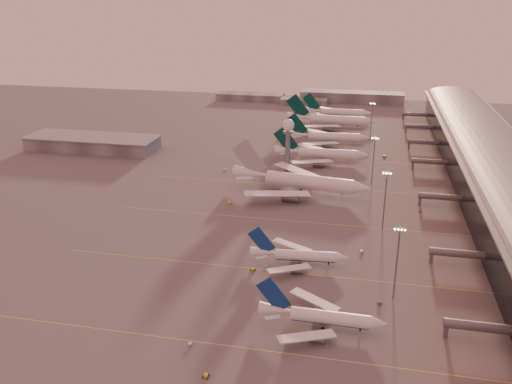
# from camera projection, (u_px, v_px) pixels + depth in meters

# --- Properties ---
(ground) EXTENTS (700.00, 700.00, 0.00)m
(ground) POSITION_uv_depth(u_px,v_px,m) (219.00, 279.00, 184.64)
(ground) COLOR #4D4B4B
(ground) RESTS_ON ground
(taxiway_markings) EXTENTS (180.00, 185.25, 0.02)m
(taxiway_markings) POSITION_uv_depth(u_px,v_px,m) (322.00, 222.00, 230.18)
(taxiway_markings) COLOR #DED24E
(taxiway_markings) RESTS_ON ground
(terminal) EXTENTS (57.00, 362.00, 23.04)m
(terminal) POSITION_uv_depth(u_px,v_px,m) (495.00, 172.00, 261.02)
(terminal) COLOR black
(terminal) RESTS_ON ground
(hangar) EXTENTS (82.00, 27.00, 8.50)m
(hangar) POSITION_uv_depth(u_px,v_px,m) (93.00, 143.00, 334.85)
(hangar) COLOR #5A5C61
(hangar) RESTS_ON ground
(radar_tower) EXTENTS (6.40, 6.40, 31.10)m
(radar_tower) POSITION_uv_depth(u_px,v_px,m) (288.00, 135.00, 286.45)
(radar_tower) COLOR slate
(radar_tower) RESTS_ON ground
(mast_a) EXTENTS (3.60, 0.56, 25.00)m
(mast_a) POSITION_uv_depth(u_px,v_px,m) (397.00, 260.00, 168.60)
(mast_a) COLOR slate
(mast_a) RESTS_ON ground
(mast_b) EXTENTS (3.60, 0.56, 25.00)m
(mast_b) POSITION_uv_depth(u_px,v_px,m) (385.00, 198.00, 219.63)
(mast_b) COLOR slate
(mast_b) RESTS_ON ground
(mast_c) EXTENTS (3.60, 0.56, 25.00)m
(mast_c) POSITION_uv_depth(u_px,v_px,m) (373.00, 158.00, 271.05)
(mast_c) COLOR slate
(mast_c) RESTS_ON ground
(mast_d) EXTENTS (3.60, 0.56, 25.00)m
(mast_d) POSITION_uv_depth(u_px,v_px,m) (371.00, 119.00, 353.99)
(mast_d) COLOR slate
(mast_d) RESTS_ON ground
(distant_horizon) EXTENTS (165.00, 37.50, 9.00)m
(distant_horizon) POSITION_uv_depth(u_px,v_px,m) (320.00, 97.00, 481.01)
(distant_horizon) COLOR #5A5C61
(distant_horizon) RESTS_ON ground
(narrowbody_near) EXTENTS (37.99, 30.35, 14.85)m
(narrowbody_near) POSITION_uv_depth(u_px,v_px,m) (321.00, 319.00, 157.27)
(narrowbody_near) COLOR white
(narrowbody_near) RESTS_ON ground
(narrowbody_mid) EXTENTS (35.98, 28.63, 14.06)m
(narrowbody_mid) POSITION_uv_depth(u_px,v_px,m) (299.00, 257.00, 194.11)
(narrowbody_mid) COLOR white
(narrowbody_mid) RESTS_ON ground
(widebody_white) EXTENTS (69.52, 55.31, 24.57)m
(widebody_white) POSITION_uv_depth(u_px,v_px,m) (300.00, 184.00, 263.12)
(widebody_white) COLOR white
(widebody_white) RESTS_ON ground
(greentail_a) EXTENTS (54.84, 44.26, 19.91)m
(greentail_a) POSITION_uv_depth(u_px,v_px,m) (321.00, 156.00, 311.70)
(greentail_a) COLOR white
(greentail_a) RESTS_ON ground
(greentail_b) EXTENTS (54.14, 43.60, 19.66)m
(greentail_b) POSITION_uv_depth(u_px,v_px,m) (328.00, 139.00, 347.74)
(greentail_b) COLOR white
(greentail_b) RESTS_ON ground
(greentail_c) EXTENTS (64.34, 51.96, 23.37)m
(greentail_c) POSITION_uv_depth(u_px,v_px,m) (331.00, 122.00, 389.69)
(greentail_c) COLOR white
(greentail_c) RESTS_ON ground
(greentail_d) EXTENTS (53.16, 42.92, 19.31)m
(greentail_d) POSITION_uv_depth(u_px,v_px,m) (337.00, 114.00, 418.65)
(greentail_d) COLOR white
(greentail_d) RESTS_ON ground
(gsv_truck_a) EXTENTS (4.93, 2.55, 1.89)m
(gsv_truck_a) POSITION_uv_depth(u_px,v_px,m) (191.00, 343.00, 149.81)
(gsv_truck_a) COLOR silver
(gsv_truck_a) RESTS_ON ground
(gsv_tug_near) EXTENTS (2.08, 3.42, 0.97)m
(gsv_tug_near) POSITION_uv_depth(u_px,v_px,m) (206.00, 376.00, 137.64)
(gsv_tug_near) COLOR yellow
(gsv_tug_near) RESTS_ON ground
(gsv_catering_a) EXTENTS (5.53, 3.62, 4.18)m
(gsv_catering_a) POSITION_uv_depth(u_px,v_px,m) (380.00, 299.00, 169.21)
(gsv_catering_a) COLOR #4F5254
(gsv_catering_a) RESTS_ON ground
(gsv_tug_mid) EXTENTS (3.94, 3.31, 0.97)m
(gsv_tug_mid) POSITION_uv_depth(u_px,v_px,m) (253.00, 270.00, 190.16)
(gsv_tug_mid) COLOR yellow
(gsv_tug_mid) RESTS_ON ground
(gsv_truck_b) EXTENTS (5.33, 3.44, 2.02)m
(gsv_truck_b) POSITION_uv_depth(u_px,v_px,m) (363.00, 251.00, 202.92)
(gsv_truck_b) COLOR silver
(gsv_truck_b) RESTS_ON ground
(gsv_truck_c) EXTENTS (6.06, 4.94, 2.36)m
(gsv_truck_c) POSITION_uv_depth(u_px,v_px,m) (230.00, 201.00, 249.90)
(gsv_truck_c) COLOR yellow
(gsv_truck_c) RESTS_ON ground
(gsv_catering_b) EXTENTS (4.98, 2.74, 3.90)m
(gsv_catering_b) POSITION_uv_depth(u_px,v_px,m) (421.00, 208.00, 240.27)
(gsv_catering_b) COLOR #4F5254
(gsv_catering_b) RESTS_ON ground
(gsv_truck_d) EXTENTS (3.18, 6.05, 2.32)m
(gsv_truck_d) POSITION_uv_depth(u_px,v_px,m) (226.00, 168.00, 297.20)
(gsv_truck_d) COLOR silver
(gsv_truck_d) RESTS_ON ground
(gsv_tug_hangar) EXTENTS (4.05, 2.49, 1.14)m
(gsv_tug_hangar) POSITION_uv_depth(u_px,v_px,m) (384.00, 156.00, 320.53)
(gsv_tug_hangar) COLOR yellow
(gsv_tug_hangar) RESTS_ON ground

